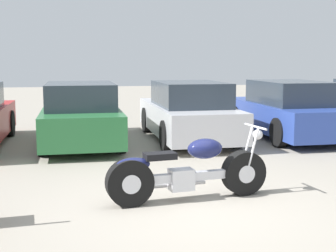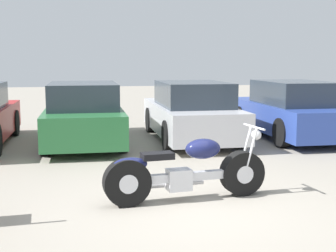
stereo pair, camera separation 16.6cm
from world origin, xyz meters
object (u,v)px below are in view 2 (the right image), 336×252
at_px(parked_car_silver, 191,112).
at_px(parked_car_blue, 291,111).
at_px(motorcycle, 185,171).
at_px(parked_car_green, 84,115).

relative_size(parked_car_silver, parked_car_blue, 1.00).
distance_m(motorcycle, parked_car_green, 5.15).
xyz_separation_m(motorcycle, parked_car_blue, (3.85, 4.90, 0.27)).
height_order(parked_car_silver, parked_car_blue, same).
bearing_deg(parked_car_blue, parked_car_silver, 178.49).
xyz_separation_m(motorcycle, parked_car_green, (-1.40, 4.95, 0.27)).
bearing_deg(parked_car_blue, motorcycle, -128.19).
bearing_deg(parked_car_green, parked_car_blue, -0.53).
height_order(parked_car_green, parked_car_blue, same).
xyz_separation_m(parked_car_green, parked_car_silver, (2.63, 0.02, 0.00)).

